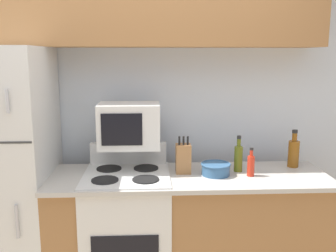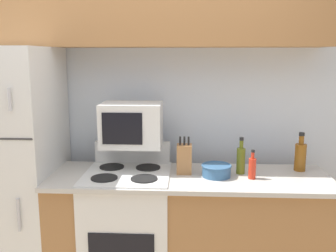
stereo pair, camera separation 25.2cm
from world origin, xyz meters
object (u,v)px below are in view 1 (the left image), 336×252
object	(u,v)px
bowl	(216,169)
bottle_hot_sauce	(251,165)
refrigerator	(0,176)
stove	(128,233)
bottle_olive_oil	(238,157)
bottle_whiskey	(294,152)
knife_block	(183,158)
microwave	(129,125)

from	to	relation	value
bowl	bottle_hot_sauce	size ratio (longest dim) A/B	1.04
refrigerator	bottle_hot_sauce	size ratio (longest dim) A/B	8.90
stove	bottle_hot_sauce	size ratio (longest dim) A/B	5.36
bottle_olive_oil	bottle_whiskey	bearing A→B (deg)	11.88
bottle_whiskey	bottle_hot_sauce	world-z (taller)	bottle_whiskey
knife_block	bottle_hot_sauce	bearing A→B (deg)	-11.57
microwave	bottle_hot_sauce	size ratio (longest dim) A/B	2.15
refrigerator	bottle_olive_oil	distance (m)	1.69
microwave	bottle_whiskey	xyz separation A→B (m)	(1.21, 0.03, -0.22)
bottle_whiskey	bottle_olive_oil	xyz separation A→B (m)	(-0.44, -0.09, -0.01)
microwave	knife_block	world-z (taller)	microwave
stove	microwave	bearing A→B (deg)	81.44
refrigerator	stove	xyz separation A→B (m)	(0.89, -0.07, -0.42)
knife_block	stove	bearing A→B (deg)	-173.65
bottle_olive_oil	knife_block	bearing A→B (deg)	-177.78
microwave	knife_block	xyz separation A→B (m)	(0.38, -0.08, -0.23)
stove	refrigerator	bearing A→B (deg)	175.40
bowl	bottle_whiskey	distance (m)	0.64
knife_block	refrigerator	bearing A→B (deg)	178.78
refrigerator	knife_block	world-z (taller)	refrigerator
refrigerator	bottle_whiskey	world-z (taller)	refrigerator
stove	bottle_olive_oil	distance (m)	0.96
stove	bottle_olive_oil	xyz separation A→B (m)	(0.79, 0.06, 0.53)
bowl	bottle_hot_sauce	xyz separation A→B (m)	(0.24, -0.04, 0.03)
microwave	bottle_whiskey	world-z (taller)	microwave
stove	bottle_whiskey	distance (m)	1.35
bowl	microwave	bearing A→B (deg)	166.98
bowl	bottle_hot_sauce	world-z (taller)	bottle_hot_sauce
bottle_olive_oil	bottle_hot_sauce	world-z (taller)	bottle_olive_oil
stove	bottle_hot_sauce	xyz separation A→B (m)	(0.86, -0.05, 0.51)
bottle_olive_oil	bottle_hot_sauce	distance (m)	0.13
refrigerator	bowl	bearing A→B (deg)	-3.26
microwave	bottle_hot_sauce	distance (m)	0.89
microwave	bottle_hot_sauce	world-z (taller)	microwave
knife_block	bottle_olive_oil	distance (m)	0.40
stove	knife_block	bearing A→B (deg)	6.35
bottle_olive_oil	refrigerator	bearing A→B (deg)	179.59
microwave	bowl	world-z (taller)	microwave
refrigerator	knife_block	distance (m)	1.30
stove	microwave	world-z (taller)	microwave
bottle_whiskey	bottle_olive_oil	world-z (taller)	bottle_whiskey
microwave	bottle_whiskey	bearing A→B (deg)	1.27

